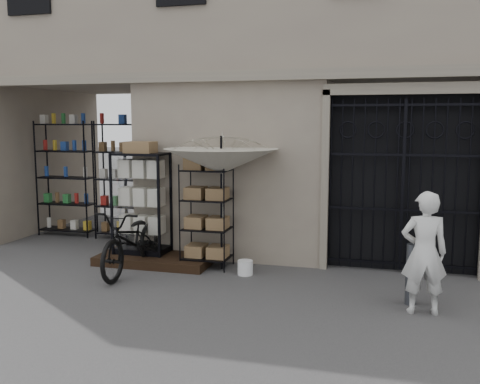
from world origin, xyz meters
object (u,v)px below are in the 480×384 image
(market_umbrella, at_px, (221,154))
(steel_bollard, at_px, (411,274))
(white_bucket, at_px, (245,268))
(shopkeeper, at_px, (421,313))
(bicycle, at_px, (133,272))
(display_cabinet, at_px, (142,208))
(wire_rack, at_px, (207,217))

(market_umbrella, height_order, steel_bollard, market_umbrella)
(white_bucket, distance_m, shopkeeper, 2.89)
(bicycle, xyz_separation_m, shopkeeper, (4.52, -0.77, 0.00))
(steel_bollard, bearing_deg, bicycle, 174.07)
(display_cabinet, height_order, steel_bollard, display_cabinet)
(display_cabinet, xyz_separation_m, market_umbrella, (1.53, -0.16, 0.99))
(market_umbrella, relative_size, shopkeeper, 1.68)
(shopkeeper, bearing_deg, white_bucket, -30.32)
(wire_rack, distance_m, white_bucket, 1.11)
(bicycle, distance_m, steel_bollard, 4.43)
(market_umbrella, distance_m, bicycle, 2.44)
(white_bucket, bearing_deg, shopkeeper, -22.16)
(market_umbrella, bearing_deg, bicycle, -158.31)
(market_umbrella, bearing_deg, display_cabinet, 173.92)
(shopkeeper, bearing_deg, display_cabinet, -25.72)
(display_cabinet, bearing_deg, steel_bollard, -32.87)
(wire_rack, xyz_separation_m, shopkeeper, (3.43, -1.39, -0.87))
(white_bucket, height_order, bicycle, bicycle)
(display_cabinet, xyz_separation_m, bicycle, (0.16, -0.71, -0.95))
(wire_rack, bearing_deg, white_bucket, -32.42)
(wire_rack, relative_size, bicycle, 0.87)
(market_umbrella, relative_size, white_bucket, 10.90)
(market_umbrella, xyz_separation_m, steel_bollard, (3.02, -1.00, -1.53))
(display_cabinet, distance_m, bicycle, 1.20)
(wire_rack, bearing_deg, shopkeeper, -32.68)
(display_cabinet, bearing_deg, bicycle, -95.83)
(wire_rack, xyz_separation_m, steel_bollard, (3.30, -1.08, -0.45))
(bicycle, bearing_deg, white_bucket, 8.68)
(wire_rack, bearing_deg, market_umbrella, -25.27)
(white_bucket, xyz_separation_m, shopkeeper, (2.67, -1.09, -0.12))
(display_cabinet, xyz_separation_m, steel_bollard, (4.55, -1.17, -0.53))
(market_umbrella, distance_m, white_bucket, 1.90)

